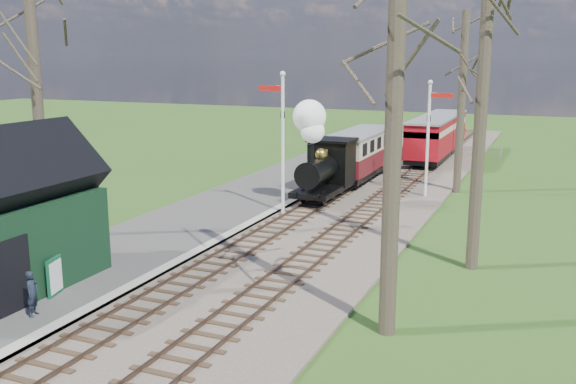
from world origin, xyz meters
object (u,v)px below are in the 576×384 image
locomotive (323,157)px  red_carriage_a (429,141)px  red_carriage_b (444,131)px  coach (360,152)px  bench (31,284)px  semaphore_near (281,133)px  semaphore_far (430,130)px  sign_board (55,276)px  person (32,293)px

locomotive → red_carriage_a: size_ratio=0.86×
red_carriage_a → red_carriage_b: size_ratio=1.00×
coach → locomotive: bearing=-90.1°
red_carriage_a → bench: bearing=-101.9°
semaphore_near → semaphore_far: 7.91m
semaphore_far → locomotive: size_ratio=1.20×
red_carriage_a → sign_board: red_carriage_a is taller
bench → red_carriage_b: bearing=80.0°
red_carriage_b → person: (-4.76, -33.99, -0.79)m
semaphore_far → semaphore_near: bearing=-130.6°
red_carriage_a → semaphore_near: bearing=-102.3°
person → red_carriage_a: bearing=-23.7°
coach → red_carriage_b: red_carriage_b is taller
semaphore_far → red_carriage_b: (-1.77, 15.01, -1.75)m
semaphore_far → coach: size_ratio=0.75×
semaphore_far → bench: semaphore_far is taller
locomotive → coach: bearing=89.9°
red_carriage_b → bench: bearing=-100.0°
semaphore_near → coach: 9.41m
coach → red_carriage_a: red_carriage_a is taller
locomotive → red_carriage_a: 12.70m
locomotive → sign_board: size_ratio=4.34×
semaphore_near → sign_board: bearing=-99.4°
coach → red_carriage_a: bearing=67.7°
semaphore_near → coach: bearing=85.2°
semaphore_far → person: semaphore_far is taller
coach → sign_board: (-2.69, -20.76, -0.85)m
semaphore_near → bench: (-2.44, -11.98, -3.04)m
locomotive → red_carriage_a: locomotive is taller
sign_board → semaphore_far: bearing=68.1°
semaphore_far → bench: 19.71m
coach → sign_board: coach is taller
coach → bench: 21.40m
semaphore_near → sign_board: (-1.92, -11.61, -2.87)m
person → coach: bearing=-19.8°
red_carriage_a → sign_board: bearing=-101.0°
red_carriage_b → bench: red_carriage_b is taller
locomotive → person: 16.27m
locomotive → bench: (-3.20, -15.07, -1.60)m
semaphore_near → red_carriage_b: size_ratio=1.13×
bench → coach: bearing=81.4°
red_carriage_a → coach: bearing=-112.3°
red_carriage_b → person: size_ratio=4.53×
coach → red_carriage_b: size_ratio=1.38×
semaphore_near → red_carriage_b: (3.37, 21.01, -2.02)m
semaphore_far → red_carriage_a: bearing=100.6°
bench → person: (1.05, -1.01, 0.22)m
person → locomotive: bearing=-21.8°
person → sign_board: bearing=6.8°
semaphore_far → person: 20.24m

